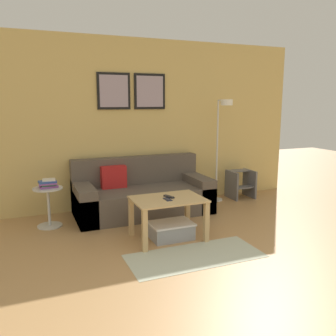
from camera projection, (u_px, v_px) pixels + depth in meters
name	position (u px, v px, depth m)	size (l,w,h in m)	color
wall_back	(133.00, 123.00, 5.46)	(5.60, 0.09, 2.55)	#D6B76B
area_rug	(195.00, 256.00, 3.77)	(1.44, 0.63, 0.01)	#B2B79E
couch	(142.00, 195.00, 5.22)	(1.95, 0.89, 0.79)	brown
coffee_table	(168.00, 207.00, 4.18)	(0.83, 0.59, 0.50)	tan
storage_bin	(171.00, 230.00, 4.24)	(0.51, 0.36, 0.20)	gray
floor_lamp	(222.00, 133.00, 5.58)	(0.22, 0.45, 1.65)	silver
side_table	(49.00, 203.00, 4.62)	(0.38, 0.38, 0.52)	silver
book_stack	(48.00, 184.00, 4.59)	(0.25, 0.21, 0.11)	#8C4C93
remote_control	(169.00, 197.00, 4.20)	(0.04, 0.15, 0.02)	#232328
cell_phone	(168.00, 199.00, 4.11)	(0.07, 0.14, 0.01)	#1E2338
step_stool	(241.00, 183.00, 6.03)	(0.39, 0.38, 0.47)	slate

